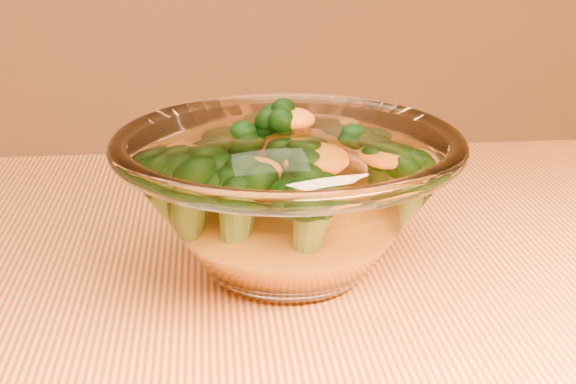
% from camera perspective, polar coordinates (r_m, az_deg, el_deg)
% --- Properties ---
extents(glass_bowl, '(0.24, 0.24, 0.11)m').
position_cam_1_polar(glass_bowl, '(0.55, 0.00, -0.50)').
color(glass_bowl, white).
rests_on(glass_bowl, table).
extents(cheese_sauce, '(0.13, 0.13, 0.04)m').
position_cam_1_polar(cheese_sauce, '(0.56, 0.00, -2.64)').
color(cheese_sauce, orange).
rests_on(cheese_sauce, glass_bowl).
extents(broccoli_heap, '(0.17, 0.15, 0.08)m').
position_cam_1_polar(broccoli_heap, '(0.56, -0.50, 1.33)').
color(broccoli_heap, black).
rests_on(broccoli_heap, cheese_sauce).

